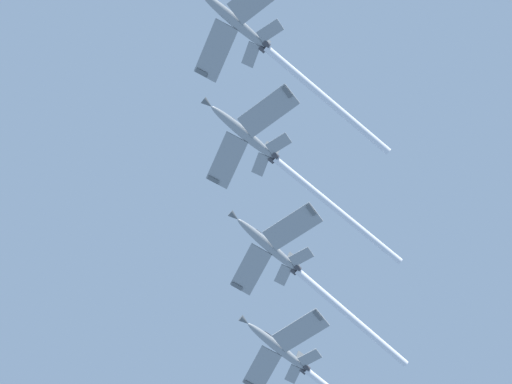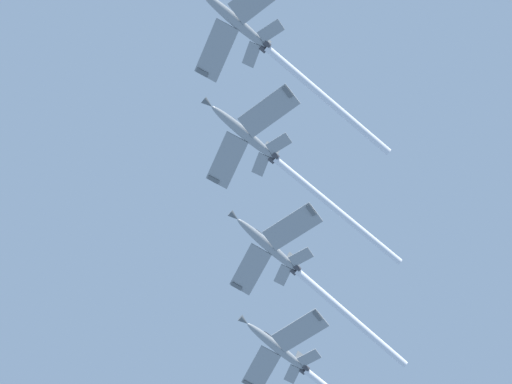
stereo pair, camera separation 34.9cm
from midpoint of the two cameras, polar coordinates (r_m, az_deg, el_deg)
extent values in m
ellipsoid|color=gray|center=(135.69, -1.30, 10.22)|extent=(11.86, 4.05, 5.18)
ellipsoid|color=black|center=(136.40, -1.92, 10.85)|extent=(3.09, 1.60, 1.76)
cube|color=gray|center=(137.59, -2.34, 8.39)|extent=(3.76, 9.11, 1.36)
cube|color=#595E60|center=(139.38, -3.19, 7.11)|extent=(1.76, 0.76, 0.70)
cube|color=gray|center=(134.63, 0.92, 9.57)|extent=(3.33, 3.99, 0.74)
cube|color=gray|center=(136.32, -0.23, 8.18)|extent=(2.11, 3.76, 0.74)
cube|color=#595E60|center=(136.76, 0.43, 9.08)|extent=(3.15, 0.85, 3.43)
cylinder|color=#38383D|center=(135.18, 0.70, 8.78)|extent=(1.35, 1.04, 1.08)
cylinder|color=#38383D|center=(135.51, 0.48, 8.51)|extent=(1.35, 1.04, 1.08)
cylinder|color=white|center=(135.57, 4.35, 5.48)|extent=(21.56, 5.61, 8.36)
ellipsoid|color=gray|center=(140.22, -0.70, 3.56)|extent=(11.89, 3.94, 5.10)
cone|color=#595E60|center=(140.25, -2.83, 5.29)|extent=(2.10, 1.56, 1.65)
ellipsoid|color=black|center=(140.73, -1.30, 4.19)|extent=(3.08, 1.57, 1.74)
cube|color=gray|center=(137.85, 0.81, 4.85)|extent=(7.02, 9.62, 1.33)
cube|color=#595E60|center=(136.31, 1.93, 5.98)|extent=(1.88, 1.38, 0.69)
cube|color=gray|center=(142.60, -1.68, 1.88)|extent=(3.85, 9.14, 1.33)
cube|color=#595E60|center=(144.71, -2.49, 0.73)|extent=(1.77, 0.77, 0.69)
cube|color=gray|center=(139.40, 1.43, 2.90)|extent=(3.31, 4.00, 0.72)
cube|color=gray|center=(141.44, 0.34, 1.64)|extent=(2.15, 3.77, 0.72)
cube|color=#595E60|center=(141.64, 0.96, 2.53)|extent=(3.14, 0.81, 3.42)
cylinder|color=#38383D|center=(140.16, 1.23, 2.17)|extent=(1.34, 1.03, 1.08)
cylinder|color=#38383D|center=(140.56, 1.01, 1.92)|extent=(1.34, 1.03, 1.08)
cylinder|color=white|center=(141.64, 4.97, -1.10)|extent=(22.97, 5.63, 8.61)
ellipsoid|color=gray|center=(146.29, 0.75, -3.16)|extent=(11.81, 4.15, 5.36)
cone|color=#595E60|center=(145.76, -1.24, -1.46)|extent=(2.13, 1.59, 1.67)
ellipsoid|color=black|center=(146.61, 0.19, -2.53)|extent=(3.09, 1.62, 1.80)
cube|color=gray|center=(143.70, 2.25, -2.07)|extent=(7.13, 9.59, 1.41)
cube|color=#595E60|center=(141.93, 3.37, -1.08)|extent=(1.86, 1.40, 0.72)
cube|color=gray|center=(149.03, -0.25, -4.64)|extent=(3.65, 9.08, 1.41)
cube|color=#595E60|center=(151.37, -1.08, -5.64)|extent=(1.75, 0.74, 0.72)
cube|color=gray|center=(145.76, 2.78, -3.87)|extent=(3.34, 3.99, 0.76)
cube|color=gray|center=(148.04, 1.69, -4.96)|extent=(2.07, 3.75, 0.76)
cube|color=#595E60|center=(148.06, 2.30, -4.12)|extent=(3.17, 0.88, 3.45)
cylinder|color=#38383D|center=(146.69, 2.56, -4.53)|extent=(1.36, 1.05, 1.09)
cylinder|color=#38383D|center=(147.14, 2.35, -4.75)|extent=(1.36, 1.05, 1.09)
cylinder|color=white|center=(148.95, 5.78, -7.45)|extent=(21.11, 5.76, 8.61)
ellipsoid|color=gray|center=(154.75, 1.33, -9.19)|extent=(11.90, 3.87, 5.09)
cone|color=#595E60|center=(153.66, -0.63, -7.68)|extent=(2.09, 1.55, 1.64)
ellipsoid|color=black|center=(154.86, 0.77, -8.60)|extent=(3.08, 1.55, 1.74)
cube|color=gray|center=(151.86, 2.74, -8.24)|extent=(6.98, 9.62, 1.33)
cube|color=#595E60|center=(149.81, 3.78, -7.36)|extent=(1.88, 1.38, 0.68)
cube|color=gray|center=(157.90, 0.41, -10.50)|extent=(3.91, 9.16, 1.33)
cube|color=#595E60|center=(160.52, -0.36, -11.36)|extent=(1.78, 0.78, 0.68)
cube|color=gray|center=(154.46, 3.29, -9.82)|extent=(3.29, 4.00, 0.72)
cube|color=gray|center=(157.05, 2.28, -10.77)|extent=(2.17, 3.78, 0.72)
cube|color=#595E60|center=(156.82, 2.83, -9.97)|extent=(3.14, 0.79, 3.42)
cylinder|color=#38383D|center=(155.58, 3.10, -10.40)|extent=(1.33, 1.02, 1.08)
cylinder|color=#38383D|center=(156.09, 2.90, -10.59)|extent=(1.33, 1.02, 1.08)
camera|label=1|loc=(0.17, 90.07, 0.10)|focal=67.19mm
camera|label=2|loc=(0.17, -89.93, -0.10)|focal=67.19mm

